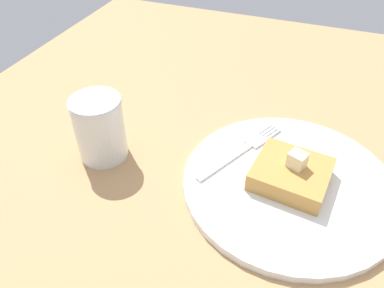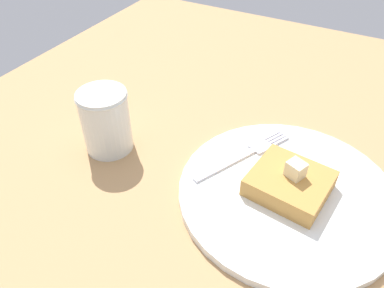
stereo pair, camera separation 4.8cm
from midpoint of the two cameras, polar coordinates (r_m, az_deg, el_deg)
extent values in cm
cube|color=tan|center=(51.29, 8.87, -5.67)|extent=(105.68, 105.68, 2.32)
cylinder|color=white|center=(48.95, 11.85, -6.10)|extent=(26.97, 26.97, 1.09)
torus|color=#563121|center=(48.85, 11.87, -5.98)|extent=(26.97, 26.97, 0.80)
cube|color=#BC853F|center=(47.70, 12.13, -4.62)|extent=(10.00, 9.40, 2.47)
cube|color=beige|center=(46.36, 12.94, -2.52)|extent=(2.57, 2.46, 2.02)
cube|color=silver|center=(49.82, 2.37, -2.85)|extent=(5.23, 9.37, 0.36)
cube|color=silver|center=(53.47, 7.25, 0.36)|extent=(3.21, 3.48, 0.36)
cube|color=silver|center=(55.73, 8.65, 2.11)|extent=(1.70, 3.01, 0.36)
cube|color=silver|center=(55.47, 9.08, 1.85)|extent=(1.70, 3.01, 0.36)
cube|color=silver|center=(55.22, 9.52, 1.59)|extent=(1.70, 3.01, 0.36)
cube|color=silver|center=(54.98, 9.96, 1.33)|extent=(1.70, 3.01, 0.36)
cylinder|color=#592A10|center=(53.23, -16.08, 0.68)|extent=(6.15, 6.15, 5.44)
cylinder|color=silver|center=(52.14, -16.44, 2.21)|extent=(6.68, 6.68, 9.07)
torus|color=silver|center=(49.83, -17.30, 5.90)|extent=(6.91, 6.91, 0.50)
camera|label=1|loc=(0.02, -92.86, -2.43)|focal=35.00mm
camera|label=2|loc=(0.02, 87.14, 2.43)|focal=35.00mm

